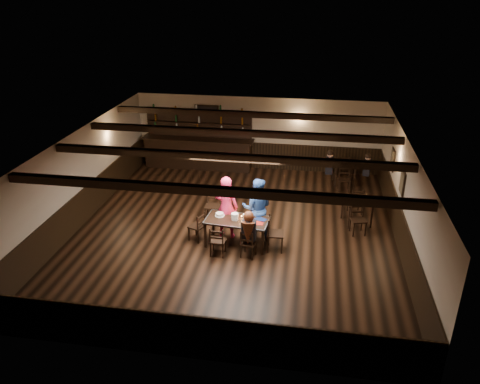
# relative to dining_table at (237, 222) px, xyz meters

# --- Properties ---
(ground) EXTENTS (10.00, 10.00, 0.00)m
(ground) POSITION_rel_dining_table_xyz_m (-0.18, 0.72, -0.68)
(ground) COLOR black
(ground) RESTS_ON ground
(room_shell) EXTENTS (9.02, 10.02, 2.71)m
(room_shell) POSITION_rel_dining_table_xyz_m (-0.17, 0.76, 1.07)
(room_shell) COLOR beige
(room_shell) RESTS_ON ground
(dining_table) EXTENTS (1.74, 0.98, 0.75)m
(dining_table) POSITION_rel_dining_table_xyz_m (0.00, 0.00, 0.00)
(dining_table) COLOR black
(dining_table) RESTS_ON ground
(chair_near_left) EXTENTS (0.40, 0.38, 0.82)m
(chair_near_left) POSITION_rel_dining_table_xyz_m (-0.40, -0.66, -0.20)
(chair_near_left) COLOR black
(chair_near_left) RESTS_ON ground
(chair_near_right) EXTENTS (0.42, 0.41, 0.77)m
(chair_near_right) POSITION_rel_dining_table_xyz_m (0.38, -0.62, -0.23)
(chair_near_right) COLOR black
(chair_near_right) RESTS_ON ground
(chair_end_left) EXTENTS (0.49, 0.50, 0.83)m
(chair_end_left) POSITION_rel_dining_table_xyz_m (-1.06, 0.04, -0.20)
(chair_end_left) COLOR black
(chair_end_left) RESTS_ON ground
(chair_end_right) EXTENTS (0.44, 0.46, 0.95)m
(chair_end_right) POSITION_rel_dining_table_xyz_m (0.96, -0.11, -0.12)
(chair_end_right) COLOR black
(chair_end_right) RESTS_ON ground
(chair_far_pushed) EXTENTS (0.44, 0.42, 0.94)m
(chair_far_pushed) POSITION_rel_dining_table_xyz_m (-0.94, 1.32, -0.13)
(chair_far_pushed) COLOR black
(chair_far_pushed) RESTS_ON ground
(woman_pink) EXTENTS (0.70, 0.50, 1.79)m
(woman_pink) POSITION_rel_dining_table_xyz_m (-0.36, 0.41, 0.22)
(woman_pink) COLOR #FF3D58
(woman_pink) RESTS_ON ground
(man_blue) EXTENTS (0.88, 0.71, 1.72)m
(man_blue) POSITION_rel_dining_table_xyz_m (0.46, 0.55, 0.18)
(man_blue) COLOR navy
(man_blue) RESTS_ON ground
(seated_person) EXTENTS (0.36, 0.54, 0.88)m
(seated_person) POSITION_rel_dining_table_xyz_m (0.40, -0.57, 0.18)
(seated_person) COLOR black
(seated_person) RESTS_ON ground
(cake) EXTENTS (0.26, 0.26, 0.09)m
(cake) POSITION_rel_dining_table_xyz_m (-0.49, 0.14, 0.11)
(cake) COLOR white
(cake) RESTS_ON dining_table
(plate_stack_a) EXTENTS (0.19, 0.19, 0.18)m
(plate_stack_a) POSITION_rel_dining_table_xyz_m (-0.06, -0.01, 0.16)
(plate_stack_a) COLOR white
(plate_stack_a) RESTS_ON dining_table
(plate_stack_b) EXTENTS (0.16, 0.16, 0.19)m
(plate_stack_b) POSITION_rel_dining_table_xyz_m (0.24, -0.02, 0.17)
(plate_stack_b) COLOR white
(plate_stack_b) RESTS_ON dining_table
(tea_light) EXTENTS (0.05, 0.05, 0.06)m
(tea_light) POSITION_rel_dining_table_xyz_m (0.10, 0.14, 0.10)
(tea_light) COLOR #A5A8AD
(tea_light) RESTS_ON dining_table
(salt_shaker) EXTENTS (0.04, 0.04, 0.10)m
(salt_shaker) POSITION_rel_dining_table_xyz_m (0.38, -0.08, 0.12)
(salt_shaker) COLOR silver
(salt_shaker) RESTS_ON dining_table
(pepper_shaker) EXTENTS (0.03, 0.03, 0.08)m
(pepper_shaker) POSITION_rel_dining_table_xyz_m (0.37, -0.10, 0.11)
(pepper_shaker) COLOR #A5A8AD
(pepper_shaker) RESTS_ON dining_table
(drink_glass) EXTENTS (0.07, 0.07, 0.10)m
(drink_glass) POSITION_rel_dining_table_xyz_m (0.28, 0.12, 0.13)
(drink_glass) COLOR silver
(drink_glass) RESTS_ON dining_table
(menu_red) EXTENTS (0.33, 0.23, 0.00)m
(menu_red) POSITION_rel_dining_table_xyz_m (0.55, -0.11, 0.08)
(menu_red) COLOR maroon
(menu_red) RESTS_ON dining_table
(menu_blue) EXTENTS (0.36, 0.33, 0.00)m
(menu_blue) POSITION_rel_dining_table_xyz_m (0.62, 0.11, 0.08)
(menu_blue) COLOR #0D1B44
(menu_blue) RESTS_ON dining_table
(bar_counter) EXTENTS (4.18, 0.70, 2.20)m
(bar_counter) POSITION_rel_dining_table_xyz_m (-2.38, 5.44, 0.05)
(bar_counter) COLOR black
(bar_counter) RESTS_ON ground
(back_table_a) EXTENTS (0.98, 0.98, 0.75)m
(back_table_a) POSITION_rel_dining_table_xyz_m (3.25, 1.76, -0.03)
(back_table_a) COLOR black
(back_table_a) RESTS_ON ground
(back_table_b) EXTENTS (0.84, 0.84, 0.75)m
(back_table_b) POSITION_rel_dining_table_xyz_m (2.99, 4.69, -0.03)
(back_table_b) COLOR black
(back_table_b) RESTS_ON ground
(bg_patron_left) EXTENTS (0.26, 0.41, 0.82)m
(bg_patron_left) POSITION_rel_dining_table_xyz_m (2.46, 4.44, 0.20)
(bg_patron_left) COLOR black
(bg_patron_left) RESTS_ON ground
(bg_patron_right) EXTENTS (0.28, 0.40, 0.75)m
(bg_patron_right) POSITION_rel_dining_table_xyz_m (3.73, 4.49, 0.16)
(bg_patron_right) COLOR black
(bg_patron_right) RESTS_ON ground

